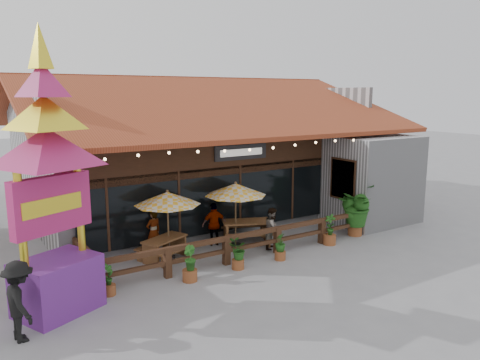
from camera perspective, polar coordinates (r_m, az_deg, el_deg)
ground at (r=16.73m, az=4.90°, el=-8.07°), size 100.00×100.00×0.00m
restaurant_building at (r=21.83m, az=-5.02°, el=2.25°), size 15.50×14.73×6.09m
patio_railing at (r=15.12m, az=-1.32°, el=-7.62°), size 10.00×2.60×0.92m
umbrella_left at (r=15.19m, az=-8.84°, el=-2.26°), size 2.82×2.82×2.29m
umbrella_right at (r=16.26m, az=-0.54°, el=-1.20°), size 2.84×2.84×2.32m
picnic_table_left at (r=15.48m, az=-9.16°, el=-7.82°), size 1.91×1.81×0.72m
picnic_table_right at (r=16.91m, az=0.81°, el=-5.87°), size 2.14×2.02×0.82m
thai_sign_tower at (r=11.78m, az=-22.40°, el=2.85°), size 3.63×3.63×7.40m
tropical_plant at (r=18.18m, az=13.96°, el=-3.13°), size 1.87×1.82×1.98m
diner_a at (r=16.05m, az=-10.50°, el=-6.23°), size 0.61×0.47×1.50m
diner_b at (r=16.31m, az=4.00°, el=-5.89°), size 0.89×0.87×1.45m
diner_c at (r=16.63m, az=-3.16°, el=-5.40°), size 0.95×0.53×1.53m
pedestrian at (r=11.45m, az=-25.31°, el=-13.22°), size 0.84×1.25×1.80m
planter_a at (r=13.23m, az=-15.71°, el=-11.88°), size 0.37×0.36×0.87m
planter_b at (r=13.67m, az=-6.15°, el=-10.30°), size 0.43×0.43×1.05m
planter_c at (r=14.47m, az=-0.25°, el=-8.84°), size 0.71×0.67×0.93m
planter_d at (r=15.32m, az=4.93°, el=-8.15°), size 0.45×0.45×0.89m
planter_e at (r=17.05m, az=10.89°, el=-6.23°), size 0.45×0.46×1.11m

